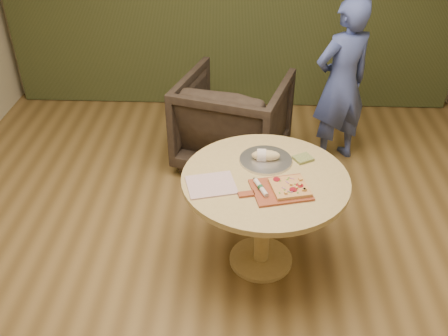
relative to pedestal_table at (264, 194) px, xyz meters
name	(u,v)px	position (x,y,z in m)	size (l,w,h in m)	color
room_shell	(217,109)	(-0.29, -0.32, 0.79)	(5.04, 6.04, 2.84)	olive
pedestal_table	(264,194)	(0.00, 0.00, 0.00)	(1.10, 1.10, 0.75)	tan
pizza_paddle	(279,190)	(0.08, -0.15, 0.15)	(0.47, 0.36, 0.01)	brown
flatbread_pizza	(290,187)	(0.15, -0.15, 0.17)	(0.27, 0.27, 0.04)	tan
cutlery_roll	(261,188)	(-0.03, -0.16, 0.17)	(0.10, 0.19, 0.03)	beige
newspaper	(211,185)	(-0.35, -0.11, 0.15)	(0.30, 0.25, 0.01)	silver
serving_tray	(266,160)	(0.01, 0.19, 0.15)	(0.36, 0.36, 0.02)	silver
bread_roll	(265,155)	(0.00, 0.19, 0.18)	(0.19, 0.09, 0.09)	#D0BA7F
green_packet	(303,158)	(0.26, 0.21, 0.15)	(0.12, 0.10, 0.02)	#59642D
armchair	(234,116)	(-0.24, 1.35, -0.14)	(0.91, 0.85, 0.93)	black
person_standing	(341,84)	(0.70, 1.44, 0.16)	(0.56, 0.37, 1.53)	#3E4E8F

